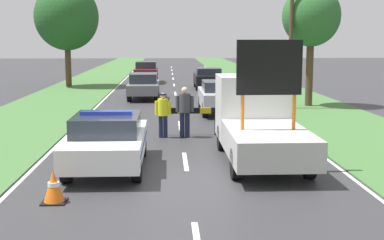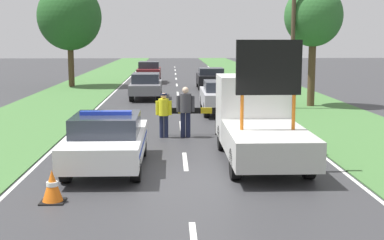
# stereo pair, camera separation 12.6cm
# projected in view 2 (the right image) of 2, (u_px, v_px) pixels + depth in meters

# --- Properties ---
(ground_plane) EXTENTS (160.00, 160.00, 0.00)m
(ground_plane) POSITION_uv_depth(u_px,v_px,m) (187.00, 180.00, 13.08)
(ground_plane) COLOR #333335
(lane_markings) EXTENTS (8.25, 71.43, 0.01)m
(lane_markings) POSITION_uv_depth(u_px,v_px,m) (178.00, 98.00, 30.78)
(lane_markings) COLOR silver
(lane_markings) RESTS_ON ground
(grass_verge_left) EXTENTS (4.70, 120.00, 0.03)m
(grass_verge_left) POSITION_uv_depth(u_px,v_px,m) (71.00, 95.00, 32.58)
(grass_verge_left) COLOR #427038
(grass_verge_left) RESTS_ON ground
(grass_verge_right) EXTENTS (4.70, 120.00, 0.03)m
(grass_verge_right) POSITION_uv_depth(u_px,v_px,m) (283.00, 94.00, 33.07)
(grass_verge_right) COLOR #427038
(grass_verge_right) RESTS_ON ground
(police_car) EXTENTS (1.92, 4.60, 1.56)m
(police_car) POSITION_uv_depth(u_px,v_px,m) (107.00, 140.00, 14.17)
(police_car) COLOR white
(police_car) RESTS_ON ground
(work_truck) EXTENTS (2.05, 5.53, 3.40)m
(work_truck) POSITION_uv_depth(u_px,v_px,m) (258.00, 120.00, 15.29)
(work_truck) COLOR white
(work_truck) RESTS_ON ground
(road_barrier) EXTENTS (2.41, 0.08, 0.98)m
(road_barrier) POSITION_uv_depth(u_px,v_px,m) (189.00, 113.00, 19.04)
(road_barrier) COLOR black
(road_barrier) RESTS_ON ground
(police_officer) EXTENTS (0.56, 0.36, 1.56)m
(police_officer) POSITION_uv_depth(u_px,v_px,m) (164.00, 111.00, 18.53)
(police_officer) COLOR #191E38
(police_officer) RESTS_ON ground
(pedestrian_civilian) EXTENTS (0.63, 0.40, 1.77)m
(pedestrian_civilian) POSITION_uv_depth(u_px,v_px,m) (185.00, 108.00, 18.57)
(pedestrian_civilian) COLOR #191E38
(pedestrian_civilian) RESTS_ON ground
(traffic_cone_near_police) EXTENTS (0.51, 0.51, 0.70)m
(traffic_cone_near_police) POSITION_uv_depth(u_px,v_px,m) (52.00, 186.00, 11.26)
(traffic_cone_near_police) COLOR black
(traffic_cone_near_police) RESTS_ON ground
(traffic_cone_centre_front) EXTENTS (0.44, 0.44, 0.61)m
(traffic_cone_centre_front) POSITION_uv_depth(u_px,v_px,m) (253.00, 128.00, 18.90)
(traffic_cone_centre_front) COLOR black
(traffic_cone_centre_front) RESTS_ON ground
(queued_car_sedan_silver) EXTENTS (1.91, 4.40, 1.50)m
(queued_car_sedan_silver) POSITION_uv_depth(u_px,v_px,m) (223.00, 96.00, 24.62)
(queued_car_sedan_silver) COLOR #B2B2B7
(queued_car_sedan_silver) RESTS_ON ground
(queued_car_suv_grey) EXTENTS (1.71, 4.53, 1.46)m
(queued_car_suv_grey) POSITION_uv_depth(u_px,v_px,m) (146.00, 85.00, 30.54)
(queued_car_suv_grey) COLOR slate
(queued_car_suv_grey) RESTS_ON ground
(queued_car_sedan_black) EXTENTS (1.85, 3.97, 1.42)m
(queued_car_sedan_black) POSITION_uv_depth(u_px,v_px,m) (211.00, 78.00, 36.60)
(queued_car_sedan_black) COLOR black
(queued_car_sedan_black) RESTS_ON ground
(queued_car_wagon_maroon) EXTENTS (1.75, 4.08, 1.64)m
(queued_car_wagon_maroon) POSITION_uv_depth(u_px,v_px,m) (149.00, 72.00, 41.51)
(queued_car_wagon_maroon) COLOR maroon
(queued_car_wagon_maroon) RESTS_ON ground
(roadside_tree_near_left) EXTENTS (4.46, 4.46, 7.26)m
(roadside_tree_near_left) POSITION_uv_depth(u_px,v_px,m) (69.00, 17.00, 37.39)
(roadside_tree_near_left) COLOR #4C3823
(roadside_tree_near_left) RESTS_ON ground
(roadside_tree_near_right) EXTENTS (2.89, 2.89, 6.05)m
(roadside_tree_near_right) POSITION_uv_depth(u_px,v_px,m) (313.00, 17.00, 26.51)
(roadside_tree_near_right) COLOR #4C3823
(roadside_tree_near_right) RESTS_ON ground
(utility_pole) EXTENTS (1.20, 0.20, 7.77)m
(utility_pole) POSITION_uv_depth(u_px,v_px,m) (293.00, 26.00, 25.64)
(utility_pole) COLOR #473828
(utility_pole) RESTS_ON ground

